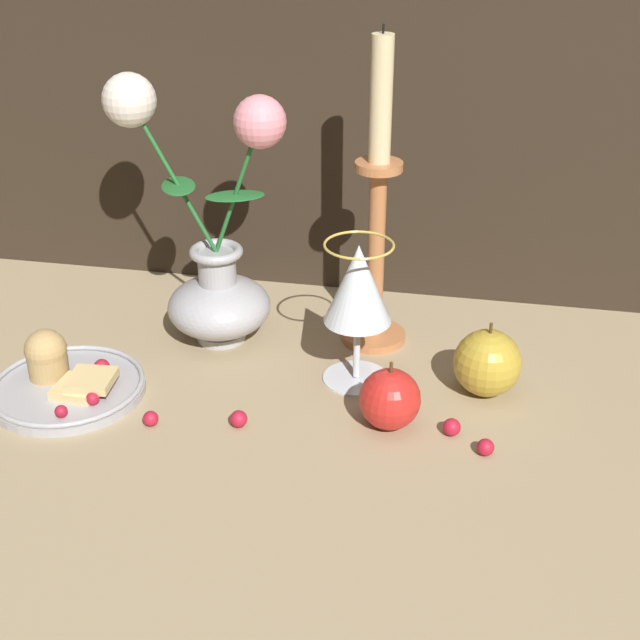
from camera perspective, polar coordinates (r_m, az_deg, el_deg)
name	(u,v)px	position (r m, az deg, el deg)	size (l,w,h in m)	color
ground_plane	(284,371)	(1.06, -2.30, -3.30)	(2.40, 2.40, 0.00)	#9E8966
vase	(212,257)	(1.09, -6.90, 4.05)	(0.21, 0.13, 0.33)	#A3A3A8
plate_with_pastries	(65,379)	(1.06, -16.03, -3.66)	(0.17, 0.17, 0.07)	#A3A3A8
wine_glass	(358,289)	(0.99, 2.46, 1.98)	(0.08, 0.08, 0.17)	silver
candlestick	(377,217)	(1.06, 3.69, 6.58)	(0.08, 0.08, 0.39)	#B77042
apple_beside_vase	(487,362)	(1.02, 10.66, -2.69)	(0.08, 0.08, 0.09)	#B2932D
apple_near_glass	(390,399)	(0.95, 4.49, -5.07)	(0.07, 0.07, 0.08)	red
berry_near_plate	(452,427)	(0.96, 8.43, -6.80)	(0.02, 0.02, 0.02)	#AD192D
berry_front_center	(239,419)	(0.96, -5.22, -6.32)	(0.02, 0.02, 0.02)	#AD192D
berry_by_glass_stem	(151,419)	(0.98, -10.78, -6.22)	(0.02, 0.02, 0.02)	#AD192D
berry_under_candlestick	(486,447)	(0.93, 10.55, -8.01)	(0.02, 0.02, 0.02)	#AD192D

